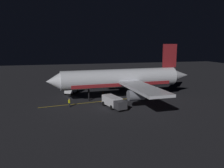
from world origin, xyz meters
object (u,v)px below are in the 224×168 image
catering_truck (113,102)px  ground_crew_worker (69,103)px  baggage_truck (72,88)px  traffic_cone_near_right (103,92)px  traffic_cone_near_left (112,101)px  airliner (123,79)px

catering_truck → ground_crew_worker: bearing=72.6°
baggage_truck → traffic_cone_near_right: bearing=-103.1°
traffic_cone_near_left → traffic_cone_near_right: bearing=-0.2°
airliner → catering_truck: (-7.10, 4.05, -3.39)m
traffic_cone_near_left → traffic_cone_near_right: 9.40m
airliner → traffic_cone_near_left: airliner is taller
baggage_truck → ground_crew_worker: 12.81m
traffic_cone_near_left → airliner: bearing=-48.9°
ground_crew_worker → traffic_cone_near_right: size_ratio=3.16×
ground_crew_worker → catering_truck: bearing=-107.4°
ground_crew_worker → traffic_cone_near_left: size_ratio=3.16×
catering_truck → baggage_truck: bearing=24.2°
airliner → baggage_truck: airliner is taller
traffic_cone_near_left → catering_truck: bearing=170.5°
ground_crew_worker → baggage_truck: bearing=-7.1°
baggage_truck → traffic_cone_near_right: baggage_truck is taller
catering_truck → ground_crew_worker: (2.65, 8.46, -0.29)m
traffic_cone_near_right → traffic_cone_near_left: bearing=179.8°
catering_truck → traffic_cone_near_left: bearing=-9.5°
baggage_truck → catering_truck: bearing=-155.8°
baggage_truck → ground_crew_worker: bearing=172.9°
baggage_truck → catering_truck: 16.82m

